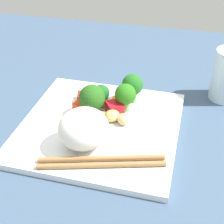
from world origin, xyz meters
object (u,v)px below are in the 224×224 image
Objects in this scene: carrot_slice_3 at (82,119)px; rice_mound at (83,129)px; square_plate at (100,127)px; chopstick_pair at (102,162)px; broccoli_floret_0 at (92,98)px.

rice_mound is at bearing 21.34° from carrot_slice_3.
rice_mound is (6.26, -0.99, 4.07)cm from square_plate.
rice_mound is 0.43× the size of chopstick_pair.
chopstick_pair is (12.81, 5.39, -3.20)cm from broccoli_floret_0.
chopstick_pair is at bearing 47.45° from rice_mound.
rice_mound reaches higher than chopstick_pair.
carrot_slice_3 is (-0.48, -3.62, 0.84)cm from square_plate.
carrot_slice_3 is at bearing -97.59° from square_plate.
broccoli_floret_0 is 0.32× the size of chopstick_pair.
broccoli_floret_0 is at bearing -172.02° from rice_mound.
broccoli_floret_0 reaches higher than carrot_slice_3.
carrot_slice_3 is at bearing -158.66° from rice_mound.
rice_mound is 7.93cm from carrot_slice_3.
rice_mound is 6.36cm from chopstick_pair.
square_plate is at bearing 82.41° from carrot_slice_3.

